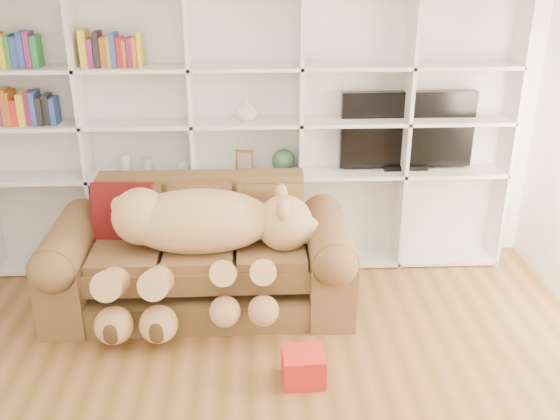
{
  "coord_description": "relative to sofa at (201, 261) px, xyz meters",
  "views": [
    {
      "loc": [
        0.04,
        -2.68,
        2.63
      ],
      "look_at": [
        0.24,
        1.63,
        0.8
      ],
      "focal_mm": 40.0,
      "sensor_mm": 36.0,
      "label": 1
    }
  ],
  "objects": [
    {
      "name": "bookshelf",
      "position": [
        0.13,
        0.71,
        0.94
      ],
      "size": [
        4.43,
        0.35,
        2.4
      ],
      "color": "white",
      "rests_on": "floor"
    },
    {
      "name": "tv",
      "position": [
        1.72,
        0.7,
        0.83
      ],
      "size": [
        1.13,
        0.18,
        0.67
      ],
      "color": "black",
      "rests_on": "bookshelf"
    },
    {
      "name": "picture_frame",
      "position": [
        0.35,
        0.65,
        0.6
      ],
      "size": [
        0.15,
        0.04,
        0.19
      ],
      "primitive_type": "cube",
      "rotation": [
        0.0,
        0.0,
        -0.08
      ],
      "color": "brown",
      "rests_on": "bookshelf"
    },
    {
      "name": "wall_back",
      "position": [
        0.37,
        0.84,
        0.99
      ],
      "size": [
        5.0,
        0.02,
        2.7
      ],
      "primitive_type": "cube",
      "color": "white",
      "rests_on": "floor"
    },
    {
      "name": "throw_pillow",
      "position": [
        -0.6,
        0.16,
        0.36
      ],
      "size": [
        0.49,
        0.3,
        0.49
      ],
      "primitive_type": "cube",
      "rotation": [
        -0.24,
        0.0,
        -0.1
      ],
      "color": "#5F1010",
      "rests_on": "sofa"
    },
    {
      "name": "gift_box",
      "position": [
        0.72,
        -1.02,
        -0.26
      ],
      "size": [
        0.28,
        0.26,
        0.22
      ],
      "primitive_type": "cube",
      "rotation": [
        0.0,
        0.0,
        0.05
      ],
      "color": "red",
      "rests_on": "floor"
    },
    {
      "name": "shelf_vase",
      "position": [
        0.37,
        0.65,
        1.04
      ],
      "size": [
        0.2,
        0.2,
        0.19
      ],
      "primitive_type": "imported",
      "rotation": [
        0.0,
        0.0,
        -0.13
      ],
      "color": "beige",
      "rests_on": "bookshelf"
    },
    {
      "name": "figurine_tall",
      "position": [
        -0.65,
        0.65,
        0.59
      ],
      "size": [
        0.11,
        0.11,
        0.17
      ],
      "primitive_type": "cylinder",
      "rotation": [
        0.0,
        0.0,
        -0.36
      ],
      "color": "beige",
      "rests_on": "bookshelf"
    },
    {
      "name": "teddy_bear",
      "position": [
        0.02,
        -0.19,
        0.3
      ],
      "size": [
        1.63,
        0.92,
        0.95
      ],
      "rotation": [
        0.0,
        0.0,
        0.03
      ],
      "color": "tan",
      "rests_on": "sofa"
    },
    {
      "name": "green_vase",
      "position": [
        0.68,
        0.65,
        0.6
      ],
      "size": [
        0.2,
        0.2,
        0.2
      ],
      "primitive_type": "sphere",
      "color": "#2F5D39",
      "rests_on": "bookshelf"
    },
    {
      "name": "snow_globe",
      "position": [
        -0.17,
        0.65,
        0.56
      ],
      "size": [
        0.1,
        0.1,
        0.1
      ],
      "primitive_type": "sphere",
      "color": "silver",
      "rests_on": "bookshelf"
    },
    {
      "name": "sofa",
      "position": [
        0.0,
        0.0,
        0.0
      ],
      "size": [
        2.3,
        0.99,
        0.97
      ],
      "color": "brown",
      "rests_on": "floor"
    },
    {
      "name": "figurine_short",
      "position": [
        -0.47,
        0.65,
        0.57
      ],
      "size": [
        0.08,
        0.08,
        0.14
      ],
      "primitive_type": "cylinder",
      "rotation": [
        0.0,
        0.0,
        0.04
      ],
      "color": "beige",
      "rests_on": "bookshelf"
    }
  ]
}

